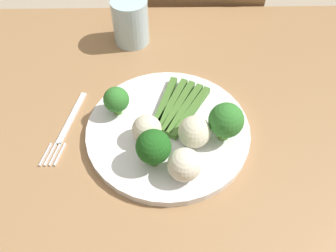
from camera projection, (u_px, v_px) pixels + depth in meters
The scene contains 12 objects.
dining_table at pixel (150, 188), 0.66m from camera, with size 1.31×0.85×0.77m.
chair at pixel (183, 58), 1.14m from camera, with size 0.43×0.43×0.87m.
plate at pixel (168, 131), 0.59m from camera, with size 0.28×0.28×0.01m, color white.
asparagus_bundle at pixel (178, 107), 0.61m from camera, with size 0.11×0.14×0.01m.
broccoli_front at pixel (154, 147), 0.52m from camera, with size 0.05×0.05×0.07m.
broccoli_left at pixel (226, 121), 0.55m from camera, with size 0.06×0.06×0.07m.
broccoli_right at pixel (116, 100), 0.59m from camera, with size 0.04×0.04×0.05m.
cauliflower_back_right at pixel (194, 132), 0.55m from camera, with size 0.05×0.05×0.05m, color beige.
cauliflower_edge at pixel (147, 129), 0.56m from camera, with size 0.05×0.05×0.05m, color beige.
cauliflower_mid at pixel (184, 165), 0.51m from camera, with size 0.05×0.05×0.05m, color silver.
fork at pixel (66, 128), 0.61m from camera, with size 0.06×0.16×0.00m.
water_glass at pixel (130, 22), 0.72m from camera, with size 0.07×0.07×0.10m, color silver.
Camera 1 is at (-0.03, 0.33, 1.25)m, focal length 37.46 mm.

